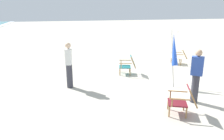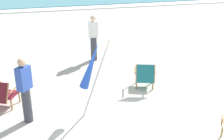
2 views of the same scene
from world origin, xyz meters
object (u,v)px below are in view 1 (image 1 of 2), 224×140
object	(u,v)px
beach_chair_front_left	(129,64)
umbrella_furled_blue	(174,50)
beach_chair_back_left	(180,56)
beach_chair_mid_center	(184,99)
person_by_waterline	(196,76)
person_near_chairs	(69,65)

from	to	relation	value
beach_chair_front_left	umbrella_furled_blue	world-z (taller)	umbrella_furled_blue
beach_chair_back_left	beach_chair_mid_center	bearing A→B (deg)	150.05
beach_chair_front_left	person_by_waterline	distance (m)	3.44
beach_chair_mid_center	umbrella_furled_blue	size ratio (longest dim) A/B	0.44
beach_chair_front_left	person_by_waterline	xyz separation A→B (m)	(-3.27, -1.00, 0.41)
beach_chair_mid_center	person_near_chairs	bearing A→B (deg)	44.74
beach_chair_mid_center	umbrella_furled_blue	xyz separation A→B (m)	(2.16, -0.87, 0.90)
beach_chair_mid_center	beach_chair_back_left	xyz separation A→B (m)	(4.89, -2.82, -0.00)
beach_chair_front_left	umbrella_furled_blue	bearing A→B (deg)	-147.18
beach_chair_back_left	umbrella_furled_blue	distance (m)	3.47
umbrella_furled_blue	person_by_waterline	size ratio (longest dim) A/B	1.25
umbrella_furled_blue	person_by_waterline	bearing A→B (deg)	175.92
beach_chair_back_left	person_near_chairs	xyz separation A→B (m)	(-2.05, 5.63, 0.42)
beach_chair_front_left	beach_chair_mid_center	size ratio (longest dim) A/B	0.93
beach_chair_back_left	person_by_waterline	bearing A→B (deg)	154.24
umbrella_furled_blue	person_near_chairs	bearing A→B (deg)	79.52
beach_chair_front_left	beach_chair_mid_center	bearing A→B (deg)	-176.35
beach_chair_back_left	umbrella_furled_blue	size ratio (longest dim) A/B	0.45
person_by_waterline	beach_chair_mid_center	bearing A→B (deg)	129.34
person_near_chairs	person_by_waterline	world-z (taller)	same
beach_chair_mid_center	beach_chair_back_left	distance (m)	5.64
beach_chair_front_left	umbrella_furled_blue	distance (m)	2.24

